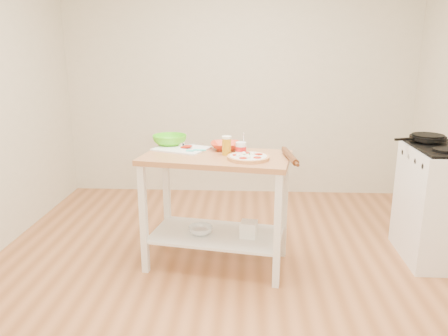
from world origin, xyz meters
The scene contains 15 objects.
room_shell centered at (0.00, 0.00, 1.35)m, with size 4.04×4.54×2.74m.
prep_island centered at (-0.13, 0.38, 0.65)m, with size 1.19×0.78×0.90m.
gas_stove centered at (1.70, 0.57, 0.47)m, with size 0.61×0.70×1.11m.
skillet centered at (1.57, 0.76, 0.98)m, with size 0.44×0.28×0.03m.
pizza centered at (0.11, 0.26, 0.92)m, with size 0.31×0.31×0.05m.
cutting_board centered at (-0.42, 0.56, 0.91)m, with size 0.48×0.43×0.04m.
spatula centered at (-0.30, 0.46, 0.92)m, with size 0.15×0.05×0.01m.
knife centered at (-0.42, 0.66, 0.92)m, with size 0.26×0.12×0.01m.
orange_bowl centered at (-0.07, 0.57, 0.93)m, with size 0.24×0.24×0.06m, color red.
green_bowl centered at (-0.54, 0.70, 0.94)m, with size 0.28×0.28×0.09m, color #50D418.
beer_pint centered at (-0.05, 0.39, 0.97)m, with size 0.07×0.07×0.14m.
yogurt_tub centered at (0.05, 0.39, 0.95)m, with size 0.08×0.08×0.17m.
rolling_pin centered at (0.41, 0.27, 0.92)m, with size 0.05×0.05×0.41m, color #5C2F15.
shelf_glass_bowl centered at (-0.26, 0.36, 0.29)m, with size 0.19×0.19×0.06m, color silver.
shelf_bin centered at (0.12, 0.33, 0.32)m, with size 0.12×0.12×0.12m, color white.
Camera 1 is at (0.09, -2.82, 1.67)m, focal length 35.00 mm.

